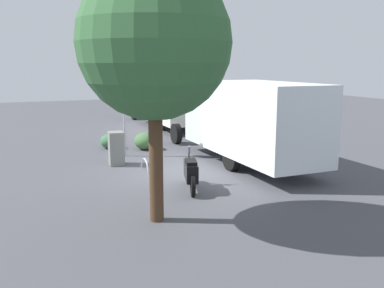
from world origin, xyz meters
TOP-DOWN VIEW (x-y plane):
  - ground_plane at (0.00, 0.00)m, footprint 60.00×60.00m
  - box_truck_near at (0.02, -2.62)m, footprint 8.41×2.20m
  - box_truck_far at (9.35, -3.08)m, footprint 7.72×2.20m
  - motorcycle at (-2.05, 0.43)m, footprint 1.76×0.77m
  - stop_sign at (3.06, 1.07)m, footprint 0.71×0.33m
  - street_tree at (-3.91, 2.04)m, footprint 3.30×3.30m
  - utility_cabinet at (1.76, 1.69)m, footprint 0.60×0.55m
  - bike_rack_hoop at (0.55, 1.01)m, footprint 0.85×0.06m
  - shrub_near_sign at (4.82, 1.31)m, footprint 0.89×0.73m
  - shrub_mid_verge at (3.99, -0.00)m, footprint 1.03×0.85m

SIDE VIEW (x-z plane):
  - ground_plane at x=0.00m, z-range 0.00..0.00m
  - bike_rack_hoop at x=0.55m, z-range -0.43..0.43m
  - shrub_near_sign at x=4.82m, z-range 0.00..0.61m
  - shrub_mid_verge at x=3.99m, z-range 0.00..0.71m
  - motorcycle at x=-2.05m, z-range -0.08..1.12m
  - utility_cabinet at x=1.76m, z-range 0.00..1.18m
  - box_truck_near at x=0.02m, z-range 0.16..3.08m
  - box_truck_far at x=9.35m, z-range 0.15..3.11m
  - stop_sign at x=3.06m, z-range 0.56..3.90m
  - street_tree at x=-3.91m, z-range 1.13..6.72m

